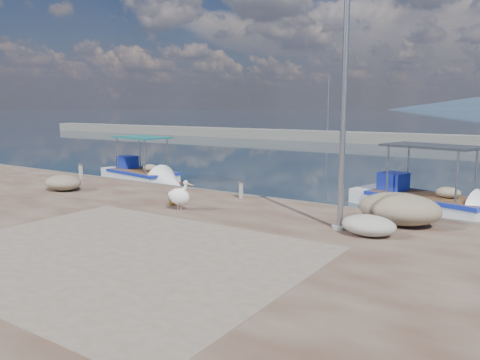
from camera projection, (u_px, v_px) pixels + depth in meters
name	position (u px, v px, depth m)	size (l,w,h in m)	color
ground	(171.00, 238.00, 14.30)	(1400.00, 1400.00, 0.00)	#162635
quay_patch	(118.00, 253.00, 11.21)	(9.00, 7.00, 0.01)	gray
breakwater	(438.00, 140.00, 47.12)	(120.00, 2.20, 7.50)	gray
boat_left	(142.00, 177.00, 25.27)	(6.06, 2.92, 2.80)	white
boat_right	(427.00, 205.00, 18.04)	(6.49, 3.60, 2.97)	white
pelican	(180.00, 196.00, 15.77)	(1.07, 0.50, 1.05)	tan
lamp_post	(344.00, 113.00, 12.92)	(0.44, 0.96, 7.00)	gray
bollard_near	(241.00, 189.00, 17.88)	(0.22, 0.22, 0.67)	gray
bollard_far	(81.00, 170.00, 22.64)	(0.26, 0.26, 0.78)	gray
potted_plant	(174.00, 198.00, 16.63)	(0.49, 0.42, 0.54)	#33722D
net_pile_c	(399.00, 209.00, 13.87)	(2.42, 1.73, 0.95)	tan
net_pile_d	(369.00, 225.00, 12.73)	(1.49, 1.12, 0.56)	#B7B3A9
net_pile_b	(63.00, 183.00, 19.57)	(1.67, 1.30, 0.65)	tan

